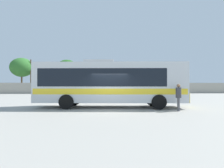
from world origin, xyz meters
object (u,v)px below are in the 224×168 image
attendant_by_bus_door (178,96)px  roadside_tree_left (22,67)px  roadside_tree_midleft (67,69)px  parked_car_leftmost_grey (53,90)px  parked_car_second_grey (90,90)px  coach_bus_silver_yellow (109,82)px  utility_pole_near (31,75)px

attendant_by_bus_door → roadside_tree_left: (-21.93, 29.07, 4.43)m
roadside_tree_left → roadside_tree_midleft: size_ratio=1.05×
parked_car_leftmost_grey → attendant_by_bus_door: bearing=-58.0°
parked_car_second_grey → roadside_tree_midleft: size_ratio=0.59×
coach_bus_silver_yellow → parked_car_leftmost_grey: 21.23m
coach_bus_silver_yellow → attendant_by_bus_door: (4.49, -2.29, -0.90)m
roadside_tree_left → utility_pole_near: bearing=-16.3°
parked_car_leftmost_grey → roadside_tree_left: roadside_tree_left is taller
parked_car_leftmost_grey → utility_pole_near: bearing=132.5°
parked_car_leftmost_grey → utility_pole_near: 9.86m
utility_pole_near → roadside_tree_midleft: (7.50, 0.26, 1.41)m
roadside_tree_left → roadside_tree_midleft: 9.64m
roadside_tree_midleft → attendant_by_bus_door: bearing=-66.8°
attendant_by_bus_door → parked_car_leftmost_grey: bearing=122.0°
attendant_by_bus_door → roadside_tree_midleft: (-12.31, 28.70, 4.11)m
utility_pole_near → roadside_tree_left: size_ratio=0.94×
coach_bus_silver_yellow → roadside_tree_midleft: bearing=106.5°
roadside_tree_midleft → parked_car_second_grey: bearing=-55.4°
attendant_by_bus_door → utility_pole_near: size_ratio=0.25×
utility_pole_near → coach_bus_silver_yellow: bearing=-59.6°
coach_bus_silver_yellow → roadside_tree_midleft: (-7.82, 26.40, 3.21)m
utility_pole_near → roadside_tree_midleft: bearing=1.9°
parked_car_second_grey → roadside_tree_midleft: roadside_tree_midleft is taller
coach_bus_silver_yellow → parked_car_leftmost_grey: (-8.96, 19.21, -1.14)m
coach_bus_silver_yellow → parked_car_leftmost_grey: coach_bus_silver_yellow is taller
utility_pole_near → roadside_tree_midleft: size_ratio=0.99×
parked_car_leftmost_grey → parked_car_second_grey: bearing=-5.3°
coach_bus_silver_yellow → parked_car_second_grey: (-2.44, 18.61, -1.13)m
parked_car_leftmost_grey → roadside_tree_midleft: size_ratio=0.62×
roadside_tree_midleft → coach_bus_silver_yellow: bearing=-73.5°
parked_car_leftmost_grey → roadside_tree_left: (-8.49, 7.56, 4.66)m
coach_bus_silver_yellow → utility_pole_near: 30.36m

